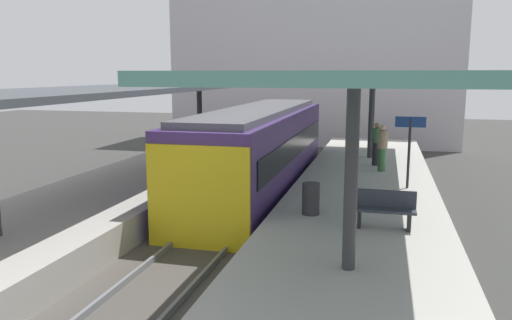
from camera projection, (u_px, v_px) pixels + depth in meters
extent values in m
plane|color=#383835|center=(229.00, 227.00, 14.90)|extent=(80.00, 80.00, 0.00)
cube|color=#ADA8A0|center=(114.00, 203.00, 15.74)|extent=(4.40, 28.00, 1.00)
cube|color=#ADA8A0|center=(360.00, 220.00, 13.89)|extent=(4.40, 28.00, 1.00)
cube|color=#4C4742|center=(229.00, 224.00, 14.88)|extent=(3.20, 28.00, 0.20)
cube|color=slate|center=(206.00, 217.00, 15.03)|extent=(0.08, 28.00, 0.14)
cube|color=slate|center=(253.00, 220.00, 14.68)|extent=(0.08, 28.00, 0.14)
cube|color=#472D6B|center=(259.00, 154.00, 18.08)|extent=(2.70, 12.28, 2.90)
cube|color=yellow|center=(198.00, 198.00, 12.22)|extent=(2.65, 0.08, 2.60)
cube|color=black|center=(223.00, 143.00, 18.36)|extent=(0.04, 11.30, 0.76)
cube|color=black|center=(297.00, 145.00, 17.69)|extent=(0.04, 11.30, 0.76)
cube|color=#515156|center=(259.00, 110.00, 17.82)|extent=(2.16, 11.67, 0.20)
cylinder|color=#333335|center=(200.00, 119.00, 22.76)|extent=(0.24, 0.24, 2.92)
cube|color=#3D4247|center=(131.00, 89.00, 16.49)|extent=(4.18, 21.00, 0.16)
cylinder|color=#333335|center=(351.00, 178.00, 8.84)|extent=(0.24, 0.24, 3.37)
cylinder|color=#333335|center=(371.00, 118.00, 20.87)|extent=(0.24, 0.24, 3.37)
cube|color=slate|center=(368.00, 75.00, 14.55)|extent=(4.18, 21.00, 0.16)
cube|color=black|center=(359.00, 218.00, 11.58)|extent=(0.08, 0.32, 0.40)
cube|color=black|center=(409.00, 222.00, 11.31)|extent=(0.08, 0.32, 0.40)
cube|color=#2D333D|center=(384.00, 210.00, 11.41)|extent=(1.40, 0.40, 0.06)
cube|color=#2D333D|center=(385.00, 199.00, 11.54)|extent=(1.40, 0.06, 0.40)
cylinder|color=#262628|center=(409.00, 153.00, 15.34)|extent=(0.08, 0.08, 2.20)
cube|color=navy|center=(411.00, 122.00, 15.18)|extent=(0.90, 0.06, 0.32)
cylinder|color=#2D2D30|center=(311.00, 199.00, 12.58)|extent=(0.44, 0.44, 0.80)
cylinder|color=#232328|center=(376.00, 154.00, 19.33)|extent=(0.28, 0.28, 0.88)
cylinder|color=#386B3D|center=(377.00, 135.00, 19.21)|extent=(0.36, 0.36, 0.55)
sphere|color=#936B4C|center=(377.00, 125.00, 19.15)|extent=(0.22, 0.22, 0.22)
cylinder|color=#386B3D|center=(382.00, 160.00, 18.16)|extent=(0.28, 0.28, 0.83)
cylinder|color=#998460|center=(383.00, 140.00, 18.04)|extent=(0.36, 0.36, 0.64)
sphere|color=beige|center=(383.00, 128.00, 17.96)|extent=(0.22, 0.22, 0.22)
cylinder|color=#232328|center=(197.00, 148.00, 21.06)|extent=(0.28, 0.28, 0.83)
cylinder|color=#998460|center=(196.00, 131.00, 20.93)|extent=(0.36, 0.36, 0.61)
sphere|color=#936B4C|center=(196.00, 121.00, 20.86)|extent=(0.22, 0.22, 0.22)
cube|color=#B7B2B7|center=(316.00, 58.00, 33.11)|extent=(18.00, 6.00, 11.00)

